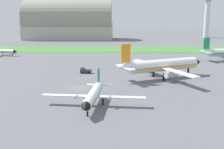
{
  "coord_description": "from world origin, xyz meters",
  "views": [
    {
      "loc": [
        9.98,
        -70.75,
        18.95
      ],
      "look_at": [
        8.9,
        3.15,
        3.0
      ],
      "focal_mm": 44.39,
      "sensor_mm": 36.0,
      "label": 1
    }
  ],
  "objects_px": {
    "control_tower": "(207,13)",
    "airplane_taxiing_turboprop": "(1,51)",
    "airplane_foreground_turboprop": "(93,95)",
    "airplane_midfield_jet": "(162,66)",
    "pushback_tug_midfield": "(85,70)"
  },
  "relations": [
    {
      "from": "control_tower",
      "to": "airplane_taxiing_turboprop",
      "type": "bearing_deg",
      "value": -140.32
    },
    {
      "from": "airplane_taxiing_turboprop",
      "to": "control_tower",
      "type": "height_order",
      "value": "control_tower"
    },
    {
      "from": "airplane_foreground_turboprop",
      "to": "airplane_taxiing_turboprop",
      "type": "xyz_separation_m",
      "value": [
        -49.67,
        73.4,
        -0.24
      ]
    },
    {
      "from": "airplane_midfield_jet",
      "to": "pushback_tug_midfield",
      "type": "height_order",
      "value": "airplane_midfield_jet"
    },
    {
      "from": "airplane_taxiing_turboprop",
      "to": "control_tower",
      "type": "xyz_separation_m",
      "value": [
        130.86,
        108.57,
        18.56
      ]
    },
    {
      "from": "pushback_tug_midfield",
      "to": "control_tower",
      "type": "distance_m",
      "value": 172.96
    },
    {
      "from": "airplane_taxiing_turboprop",
      "to": "pushback_tug_midfield",
      "type": "height_order",
      "value": "airplane_taxiing_turboprop"
    },
    {
      "from": "airplane_foreground_turboprop",
      "to": "control_tower",
      "type": "height_order",
      "value": "control_tower"
    },
    {
      "from": "airplane_foreground_turboprop",
      "to": "pushback_tug_midfield",
      "type": "relative_size",
      "value": 5.91
    },
    {
      "from": "airplane_midfield_jet",
      "to": "control_tower",
      "type": "xyz_separation_m",
      "value": [
        62.57,
        155.7,
        16.77
      ]
    },
    {
      "from": "airplane_foreground_turboprop",
      "to": "control_tower",
      "type": "distance_m",
      "value": 200.1
    },
    {
      "from": "airplane_foreground_turboprop",
      "to": "airplane_midfield_jet",
      "type": "distance_m",
      "value": 32.23
    },
    {
      "from": "airplane_midfield_jet",
      "to": "airplane_foreground_turboprop",
      "type": "bearing_deg",
      "value": -151.15
    },
    {
      "from": "pushback_tug_midfield",
      "to": "airplane_foreground_turboprop",
      "type": "bearing_deg",
      "value": 104.52
    },
    {
      "from": "airplane_midfield_jet",
      "to": "pushback_tug_midfield",
      "type": "xyz_separation_m",
      "value": [
        -24.0,
        7.28,
        -3.06
      ]
    }
  ]
}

